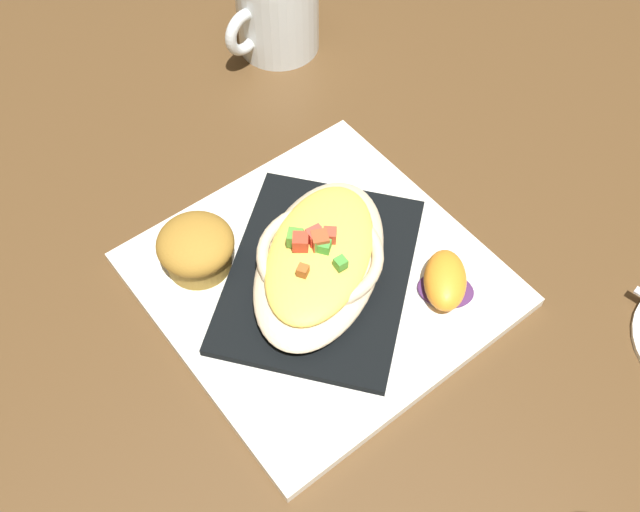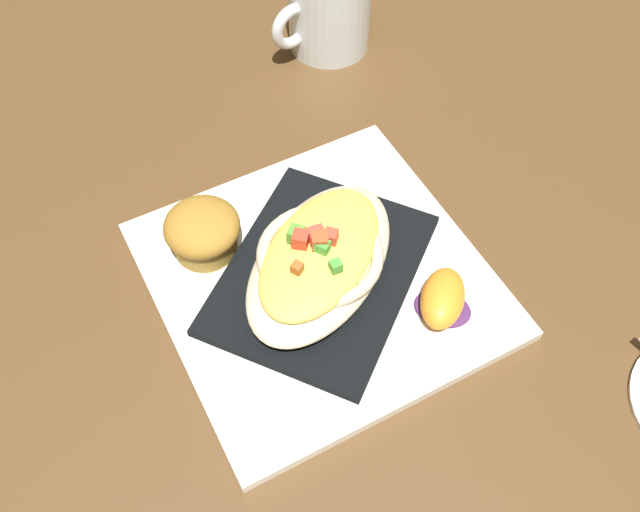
{
  "view_description": "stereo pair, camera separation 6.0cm",
  "coord_description": "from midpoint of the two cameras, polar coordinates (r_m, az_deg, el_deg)",
  "views": [
    {
      "loc": [
        -0.21,
        -0.27,
        0.53
      ],
      "look_at": [
        0.0,
        0.0,
        0.04
      ],
      "focal_mm": 40.51,
      "sensor_mm": 36.0,
      "label": 1
    },
    {
      "loc": [
        -0.16,
        -0.3,
        0.53
      ],
      "look_at": [
        0.0,
        0.0,
        0.04
      ],
      "focal_mm": 40.51,
      "sensor_mm": 36.0,
      "label": 2
    }
  ],
  "objects": [
    {
      "name": "ground_plane",
      "position": [
        0.63,
        2.7,
        -2.32
      ],
      "size": [
        2.6,
        2.6,
        0.0
      ],
      "primitive_type": "plane",
      "color": "brown"
    },
    {
      "name": "square_plate",
      "position": [
        0.63,
        2.72,
        -2.05
      ],
      "size": [
        0.27,
        0.27,
        0.01
      ],
      "primitive_type": "cube",
      "rotation": [
        0.0,
        0.0,
        -0.01
      ],
      "color": "white",
      "rests_on": "ground_plane"
    },
    {
      "name": "folded_napkin",
      "position": [
        0.62,
        2.76,
        -1.59
      ],
      "size": [
        0.25,
        0.24,
        0.01
      ],
      "primitive_type": "cube",
      "rotation": [
        0.0,
        0.0,
        0.66
      ],
      "color": "black",
      "rests_on": "square_plate"
    },
    {
      "name": "gratin_dish",
      "position": [
        0.6,
        2.84,
        -0.34
      ],
      "size": [
        0.2,
        0.18,
        0.05
      ],
      "color": "beige",
      "rests_on": "folded_napkin"
    },
    {
      "name": "muffin",
      "position": [
        0.62,
        -6.57,
        1.8
      ],
      "size": [
        0.07,
        0.07,
        0.05
      ],
      "color": "olive",
      "rests_on": "square_plate"
    },
    {
      "name": "orange_garnish",
      "position": [
        0.61,
        12.45,
        -3.6
      ],
      "size": [
        0.07,
        0.07,
        0.03
      ],
      "color": "#4C2859",
      "rests_on": "square_plate"
    },
    {
      "name": "coffee_mug",
      "position": [
        0.83,
        2.82,
        18.47
      ],
      "size": [
        0.12,
        0.09,
        0.09
      ],
      "color": "white",
      "rests_on": "ground_plane"
    }
  ]
}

